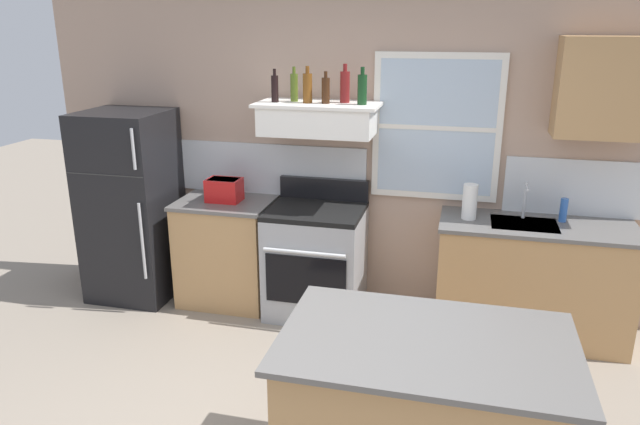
% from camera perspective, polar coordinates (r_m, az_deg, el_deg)
% --- Properties ---
extents(back_wall, '(5.40, 0.11, 2.70)m').
position_cam_1_polar(back_wall, '(4.95, 3.80, 6.26)').
color(back_wall, tan).
rests_on(back_wall, ground_plane).
extents(refrigerator, '(0.70, 0.72, 1.64)m').
position_cam_1_polar(refrigerator, '(5.41, -17.64, 0.62)').
color(refrigerator, black).
rests_on(refrigerator, ground_plane).
extents(counter_left_of_stove, '(0.79, 0.63, 0.91)m').
position_cam_1_polar(counter_left_of_stove, '(5.20, -8.88, -3.65)').
color(counter_left_of_stove, tan).
rests_on(counter_left_of_stove, ground_plane).
extents(toaster, '(0.30, 0.20, 0.19)m').
position_cam_1_polar(toaster, '(5.02, -9.18, 2.19)').
color(toaster, red).
rests_on(toaster, counter_left_of_stove).
extents(stove_range, '(0.76, 0.69, 1.09)m').
position_cam_1_polar(stove_range, '(4.93, -0.40, -4.58)').
color(stove_range, '#9EA0A5').
rests_on(stove_range, ground_plane).
extents(range_hood_shelf, '(0.96, 0.52, 0.24)m').
position_cam_1_polar(range_hood_shelf, '(4.70, -0.14, 9.04)').
color(range_hood_shelf, white).
extents(bottle_balsamic_dark, '(0.06, 0.06, 0.25)m').
position_cam_1_polar(bottle_balsamic_dark, '(4.71, -4.36, 11.81)').
color(bottle_balsamic_dark, black).
rests_on(bottle_balsamic_dark, range_hood_shelf).
extents(bottle_olive_oil_square, '(0.06, 0.06, 0.27)m').
position_cam_1_polar(bottle_olive_oil_square, '(4.75, -2.49, 11.95)').
color(bottle_olive_oil_square, '#4C601E').
rests_on(bottle_olive_oil_square, range_hood_shelf).
extents(bottle_amber_wine, '(0.07, 0.07, 0.28)m').
position_cam_1_polar(bottle_amber_wine, '(4.65, -1.20, 11.90)').
color(bottle_amber_wine, brown).
rests_on(bottle_amber_wine, range_hood_shelf).
extents(bottle_brown_stout, '(0.06, 0.06, 0.24)m').
position_cam_1_polar(bottle_brown_stout, '(4.62, 0.55, 11.67)').
color(bottle_brown_stout, '#381E0F').
rests_on(bottle_brown_stout, range_hood_shelf).
extents(bottle_red_label_wine, '(0.07, 0.07, 0.29)m').
position_cam_1_polar(bottle_red_label_wine, '(4.67, 2.40, 11.99)').
color(bottle_red_label_wine, maroon).
rests_on(bottle_red_label_wine, range_hood_shelf).
extents(bottle_dark_green_wine, '(0.07, 0.07, 0.28)m').
position_cam_1_polar(bottle_dark_green_wine, '(4.56, 4.07, 11.75)').
color(bottle_dark_green_wine, '#143819').
rests_on(bottle_dark_green_wine, range_hood_shelf).
extents(counter_right_with_sink, '(1.43, 0.63, 0.91)m').
position_cam_1_polar(counter_right_with_sink, '(4.86, 19.62, -6.08)').
color(counter_right_with_sink, tan).
rests_on(counter_right_with_sink, ground_plane).
extents(sink_faucet, '(0.03, 0.17, 0.28)m').
position_cam_1_polar(sink_faucet, '(4.74, 19.11, 1.44)').
color(sink_faucet, silver).
rests_on(sink_faucet, counter_right_with_sink).
extents(paper_towel_roll, '(0.11, 0.11, 0.27)m').
position_cam_1_polar(paper_towel_roll, '(4.63, 14.17, 1.01)').
color(paper_towel_roll, white).
rests_on(paper_towel_roll, counter_right_with_sink).
extents(dish_soap_bottle, '(0.06, 0.06, 0.18)m').
position_cam_1_polar(dish_soap_bottle, '(4.80, 22.32, 0.22)').
color(dish_soap_bottle, blue).
rests_on(dish_soap_bottle, counter_right_with_sink).
extents(kitchen_island, '(1.40, 0.90, 0.91)m').
position_cam_1_polar(kitchen_island, '(3.16, 9.77, -19.08)').
color(kitchen_island, tan).
rests_on(kitchen_island, ground_plane).
extents(upper_cabinet_right, '(0.64, 0.32, 0.70)m').
position_cam_1_polar(upper_cabinet_right, '(4.70, 25.64, 10.72)').
color(upper_cabinet_right, tan).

